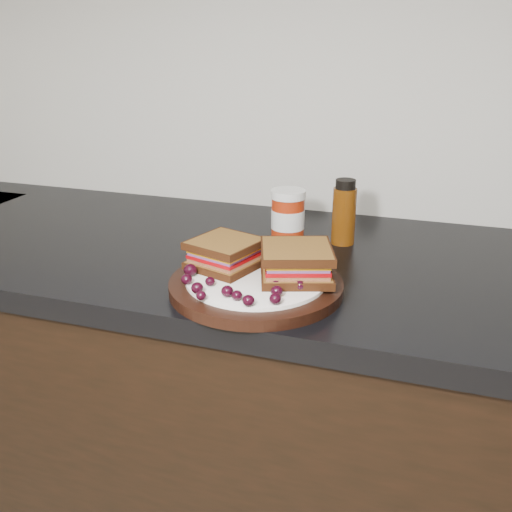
{
  "coord_description": "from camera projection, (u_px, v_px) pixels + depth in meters",
  "views": [
    {
      "loc": [
        0.22,
        0.73,
        1.29
      ],
      "look_at": [
        -0.05,
        1.53,
        0.96
      ],
      "focal_mm": 40.0,
      "sensor_mm": 36.0,
      "label": 1
    }
  ],
  "objects": [
    {
      "name": "grape_0",
      "position": [
        187.0,
        279.0,
        0.88
      ],
      "size": [
        0.02,
        0.02,
        0.02
      ],
      "primitive_type": "ellipsoid",
      "color": "black",
      "rests_on": "plate"
    },
    {
      "name": "grape_6",
      "position": [
        248.0,
        301.0,
        0.81
      ],
      "size": [
        0.02,
        0.02,
        0.02
      ],
      "primitive_type": "ellipsoid",
      "color": "black",
      "rests_on": "plate"
    },
    {
      "name": "grape_10",
      "position": [
        300.0,
        285.0,
        0.86
      ],
      "size": [
        0.02,
        0.02,
        0.02
      ],
      "primitive_type": "ellipsoid",
      "color": "black",
      "rests_on": "plate"
    },
    {
      "name": "oil_bottle",
      "position": [
        344.0,
        212.0,
        1.11
      ],
      "size": [
        0.06,
        0.06,
        0.13
      ],
      "primitive_type": "cylinder",
      "rotation": [
        0.0,
        0.0,
        0.21
      ],
      "color": "#502808",
      "rests_on": "countertop"
    },
    {
      "name": "sandwich_right",
      "position": [
        296.0,
        262.0,
        0.9
      ],
      "size": [
        0.14,
        0.14,
        0.05
      ],
      "primitive_type": null,
      "rotation": [
        0.0,
        0.0,
        0.32
      ],
      "color": "brown",
      "rests_on": "plate"
    },
    {
      "name": "grape_18",
      "position": [
        190.0,
        270.0,
        0.91
      ],
      "size": [
        0.02,
        0.02,
        0.02
      ],
      "primitive_type": "ellipsoid",
      "color": "black",
      "rests_on": "plate"
    },
    {
      "name": "grape_19",
      "position": [
        237.0,
        259.0,
        0.96
      ],
      "size": [
        0.02,
        0.02,
        0.02
      ],
      "primitive_type": "ellipsoid",
      "color": "black",
      "rests_on": "plate"
    },
    {
      "name": "grape_8",
      "position": [
        277.0,
        291.0,
        0.84
      ],
      "size": [
        0.02,
        0.02,
        0.02
      ],
      "primitive_type": "ellipsoid",
      "color": "black",
      "rests_on": "plate"
    },
    {
      "name": "condiment_jar",
      "position": [
        288.0,
        215.0,
        1.14
      ],
      "size": [
        0.08,
        0.08,
        0.1
      ],
      "primitive_type": "cylinder",
      "rotation": [
        0.0,
        0.0,
        -0.24
      ],
      "color": "#9C250B",
      "rests_on": "countertop"
    },
    {
      "name": "grape_2",
      "position": [
        197.0,
        288.0,
        0.85
      ],
      "size": [
        0.02,
        0.02,
        0.02
      ],
      "primitive_type": "ellipsoid",
      "color": "black",
      "rests_on": "plate"
    },
    {
      "name": "plate",
      "position": [
        256.0,
        285.0,
        0.92
      ],
      "size": [
        0.28,
        0.28,
        0.02
      ],
      "primitive_type": "cylinder",
      "color": "black",
      "rests_on": "countertop"
    },
    {
      "name": "grape_15",
      "position": [
        239.0,
        261.0,
        0.96
      ],
      "size": [
        0.02,
        0.02,
        0.02
      ],
      "primitive_type": "ellipsoid",
      "color": "black",
      "rests_on": "plate"
    },
    {
      "name": "grape_17",
      "position": [
        213.0,
        265.0,
        0.94
      ],
      "size": [
        0.02,
        0.02,
        0.02
      ],
      "primitive_type": "ellipsoid",
      "color": "black",
      "rests_on": "plate"
    },
    {
      "name": "grape_13",
      "position": [
        309.0,
        267.0,
        0.93
      ],
      "size": [
        0.02,
        0.02,
        0.02
      ],
      "primitive_type": "ellipsoid",
      "color": "black",
      "rests_on": "plate"
    },
    {
      "name": "grape_5",
      "position": [
        237.0,
        295.0,
        0.83
      ],
      "size": [
        0.02,
        0.02,
        0.02
      ],
      "primitive_type": "ellipsoid",
      "color": "black",
      "rests_on": "plate"
    },
    {
      "name": "base_cabinets",
      "position": [
        301.0,
        460.0,
        1.23
      ],
      "size": [
        3.96,
        0.58,
        0.86
      ],
      "primitive_type": "cube",
      "color": "black",
      "rests_on": "ground_plane"
    },
    {
      "name": "grape_7",
      "position": [
        275.0,
        299.0,
        0.82
      ],
      "size": [
        0.02,
        0.02,
        0.02
      ],
      "primitive_type": "ellipsoid",
      "color": "black",
      "rests_on": "plate"
    },
    {
      "name": "grape_11",
      "position": [
        292.0,
        281.0,
        0.88
      ],
      "size": [
        0.02,
        0.02,
        0.01
      ],
      "primitive_type": "ellipsoid",
      "color": "black",
      "rests_on": "plate"
    },
    {
      "name": "grape_9",
      "position": [
        276.0,
        284.0,
        0.87
      ],
      "size": [
        0.02,
        0.02,
        0.02
      ],
      "primitive_type": "ellipsoid",
      "color": "black",
      "rests_on": "plate"
    },
    {
      "name": "sandwich_left",
      "position": [
        225.0,
        254.0,
        0.95
      ],
      "size": [
        0.13,
        0.13,
        0.05
      ],
      "primitive_type": null,
      "rotation": [
        0.0,
        0.0,
        -0.31
      ],
      "color": "brown",
      "rests_on": "plate"
    },
    {
      "name": "grape_4",
      "position": [
        227.0,
        291.0,
        0.84
      ],
      "size": [
        0.02,
        0.02,
        0.02
      ],
      "primitive_type": "ellipsoid",
      "color": "black",
      "rests_on": "plate"
    },
    {
      "name": "grape_20",
      "position": [
        230.0,
        267.0,
        0.93
      ],
      "size": [
        0.02,
        0.02,
        0.02
      ],
      "primitive_type": "ellipsoid",
      "color": "black",
      "rests_on": "plate"
    },
    {
      "name": "grape_16",
      "position": [
        210.0,
        263.0,
        0.95
      ],
      "size": [
        0.02,
        0.02,
        0.01
      ],
      "primitive_type": "ellipsoid",
      "color": "black",
      "rests_on": "plate"
    },
    {
      "name": "grape_3",
      "position": [
        201.0,
        296.0,
        0.83
      ],
      "size": [
        0.02,
        0.02,
        0.01
      ],
      "primitive_type": "ellipsoid",
      "color": "black",
      "rests_on": "plate"
    },
    {
      "name": "countertop",
      "position": [
        308.0,
        267.0,
        1.07
      ],
      "size": [
        3.98,
        0.6,
        0.04
      ],
      "primitive_type": "cube",
      "color": "black",
      "rests_on": "base_cabinets"
    },
    {
      "name": "grape_1",
      "position": [
        210.0,
        281.0,
        0.88
      ],
      "size": [
        0.02,
        0.02,
        0.01
      ],
      "primitive_type": "ellipsoid",
      "color": "black",
      "rests_on": "plate"
    },
    {
      "name": "grape_21",
      "position": [
        223.0,
        270.0,
        0.92
      ],
      "size": [
        0.02,
        0.02,
        0.01
      ],
      "primitive_type": "ellipsoid",
      "color": "black",
      "rests_on": "plate"
    },
    {
      "name": "wall_back",
      "position": [
        350.0,
        1.0,
        1.16
      ],
      "size": [
        4.0,
        0.01,
        2.7
      ],
      "primitive_type": "cube",
      "color": "beige",
      "rests_on": "ground_plane"
    },
    {
      "name": "grape_12",
      "position": [
        312.0,
        274.0,
        0.9
      ],
      "size": [
        0.02,
        0.02,
        0.02
      ],
      "primitive_type": "ellipsoid",
      "color": "black",
      "rests_on": "plate"
    },
    {
      "name": "grape_14",
      "position": [
        241.0,
        258.0,
        0.97
      ],
      "size": [
        0.02,
        0.02,
        0.02
      ],
      "primitive_type": "ellipsoid",
      "color": "black",
      "rests_on": "plate"
    }
  ]
}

